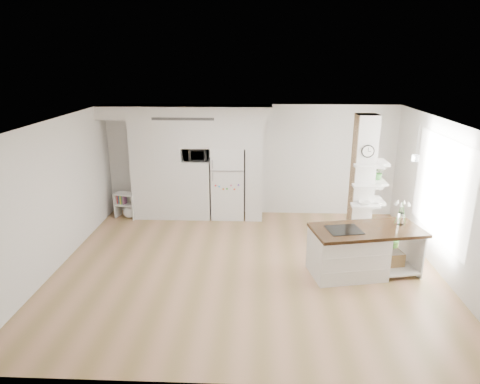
% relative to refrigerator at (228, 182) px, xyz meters
% --- Properties ---
extents(floor, '(7.00, 6.00, 0.01)m').
position_rel_refrigerator_xyz_m(floor, '(0.53, -2.68, -0.88)').
color(floor, tan).
rests_on(floor, ground).
extents(room, '(7.04, 6.04, 2.72)m').
position_rel_refrigerator_xyz_m(room, '(0.53, -2.68, 0.98)').
color(room, white).
rests_on(room, ground).
extents(cabinet_wall, '(4.00, 0.71, 2.70)m').
position_rel_refrigerator_xyz_m(cabinet_wall, '(-0.92, -0.01, 0.63)').
color(cabinet_wall, silver).
rests_on(cabinet_wall, floor).
extents(refrigerator, '(0.78, 0.69, 1.75)m').
position_rel_refrigerator_xyz_m(refrigerator, '(0.00, 0.00, 0.00)').
color(refrigerator, white).
rests_on(refrigerator, floor).
extents(column, '(0.69, 0.90, 2.70)m').
position_rel_refrigerator_xyz_m(column, '(2.90, -1.55, 0.48)').
color(column, silver).
rests_on(column, floor).
extents(window, '(0.00, 2.40, 2.40)m').
position_rel_refrigerator_xyz_m(window, '(4.00, -2.38, 0.62)').
color(window, white).
rests_on(window, room).
extents(pendant_light, '(0.12, 0.12, 0.10)m').
position_rel_refrigerator_xyz_m(pendant_light, '(2.23, -2.53, 1.24)').
color(pendant_light, white).
rests_on(pendant_light, room).
extents(kitchen_island, '(2.07, 1.28, 1.43)m').
position_rel_refrigerator_xyz_m(kitchen_island, '(2.44, -2.84, -0.42)').
color(kitchen_island, silver).
rests_on(kitchen_island, floor).
extents(bookshelf, '(0.58, 0.42, 0.62)m').
position_rel_refrigerator_xyz_m(bookshelf, '(-2.45, -0.19, -0.60)').
color(bookshelf, silver).
rests_on(bookshelf, floor).
extents(floor_plant_a, '(0.28, 0.23, 0.51)m').
position_rel_refrigerator_xyz_m(floor_plant_a, '(3.52, -1.77, -0.62)').
color(floor_plant_a, '#33722D').
rests_on(floor_plant_a, floor).
extents(floor_plant_b, '(0.32, 0.32, 0.45)m').
position_rel_refrigerator_xyz_m(floor_plant_b, '(2.75, -1.55, -0.65)').
color(floor_plant_b, '#33722D').
rests_on(floor_plant_b, floor).
extents(microwave, '(0.54, 0.37, 0.30)m').
position_rel_refrigerator_xyz_m(microwave, '(-0.75, -0.06, 0.69)').
color(microwave, '#2D2D2D').
rests_on(microwave, cabinet_wall).
extents(shelf_plant, '(0.27, 0.23, 0.30)m').
position_rel_refrigerator_xyz_m(shelf_plant, '(3.15, -1.38, 0.65)').
color(shelf_plant, '#33722D').
rests_on(shelf_plant, column).
extents(decor_bowl, '(0.22, 0.22, 0.05)m').
position_rel_refrigerator_xyz_m(decor_bowl, '(2.82, -1.78, 0.13)').
color(decor_bowl, white).
rests_on(decor_bowl, column).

